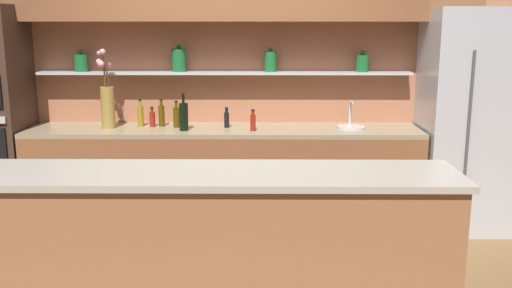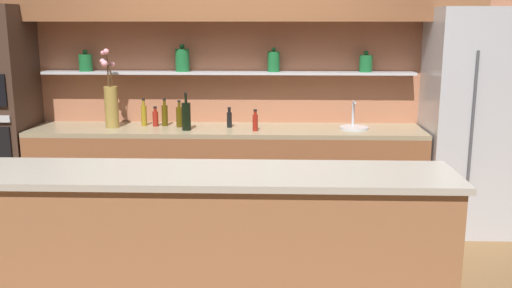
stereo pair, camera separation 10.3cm
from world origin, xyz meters
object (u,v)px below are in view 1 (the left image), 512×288
bottle_sauce_4 (253,122)px  refrigerator (472,121)px  bottle_sauce_0 (227,119)px  bottle_oil_2 (162,115)px  bottle_sauce_1 (152,118)px  bottle_oil_6 (141,115)px  sink_fixture (351,125)px  flower_vase (107,103)px  bottle_wine_3 (184,116)px  bottle_oil_5 (177,117)px

bottle_sauce_4 → refrigerator: bearing=2.5°
bottle_sauce_0 → bottle_oil_2: 0.62m
bottle_sauce_0 → bottle_oil_2: size_ratio=0.73×
bottle_sauce_1 → bottle_oil_6: 0.12m
bottle_oil_6 → sink_fixture: bearing=-2.6°
flower_vase → bottle_wine_3: 0.72m
bottle_oil_2 → bottle_oil_6: bottle_oil_2 is taller
sink_fixture → bottle_oil_5: sink_fixture is taller
flower_vase → refrigerator: bearing=-0.6°
flower_vase → bottle_oil_6: bearing=20.2°
bottle_sauce_0 → bottle_wine_3: 0.41m
bottle_sauce_4 → flower_vase: bearing=174.8°
bottle_wine_3 → bottle_sauce_0: bearing=21.7°
flower_vase → bottle_sauce_0: flower_vase is taller
sink_fixture → bottle_sauce_4: 0.91m
bottle_wine_3 → bottle_sauce_1: bearing=149.5°
refrigerator → bottle_oil_5: refrigerator is taller
bottle_oil_5 → bottle_oil_6: (-0.34, 0.05, 0.01)m
bottle_sauce_0 → bottle_wine_3: bearing=-158.3°
bottle_oil_5 → bottle_sauce_1: bearing=172.0°
bottle_wine_3 → bottle_sauce_4: size_ratio=1.76×
flower_vase → bottle_oil_2: (0.47, 0.10, -0.13)m
refrigerator → bottle_sauce_1: (-2.92, 0.12, -0.00)m
bottle_sauce_1 → refrigerator: bearing=-2.3°
refrigerator → bottle_wine_3: size_ratio=5.86×
bottle_sauce_4 → bottle_wine_3: bearing=178.7°
bottle_wine_3 → bottle_oil_5: size_ratio=1.37×
bottle_wine_3 → bottle_oil_6: bearing=154.3°
flower_vase → bottle_oil_5: size_ratio=2.91×
flower_vase → bottle_oil_6: flower_vase is taller
bottle_sauce_0 → bottle_sauce_1: size_ratio=1.02×
sink_fixture → bottle_oil_2: bottle_oil_2 is taller
bottle_sauce_4 → bottle_oil_5: 0.73m
sink_fixture → bottle_oil_6: bearing=177.4°
flower_vase → bottle_sauce_1: bearing=11.9°
bottle_sauce_1 → bottle_oil_2: (0.08, 0.02, 0.03)m
refrigerator → bottle_sauce_0: size_ratio=10.60×
sink_fixture → bottle_wine_3: 1.53m
sink_fixture → bottle_oil_6: bottle_oil_6 is taller
refrigerator → bottle_sauce_0: 2.23m
bottle_oil_6 → bottle_sauce_0: bearing=-4.1°
refrigerator → bottle_sauce_4: size_ratio=10.29×
bottle_sauce_0 → sink_fixture: bearing=-1.5°
bottle_sauce_0 → bottle_oil_6: (-0.81, 0.06, 0.02)m
flower_vase → bottle_wine_3: flower_vase is taller
bottle_oil_2 → bottle_sauce_4: bearing=-14.7°
bottle_oil_2 → bottle_wine_3: bottle_wine_3 is taller
flower_vase → bottle_sauce_4: (1.33, -0.12, -0.15)m
refrigerator → bottle_oil_6: size_ratio=7.86×
bottle_oil_5 → bottle_wine_3: bearing=-60.5°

